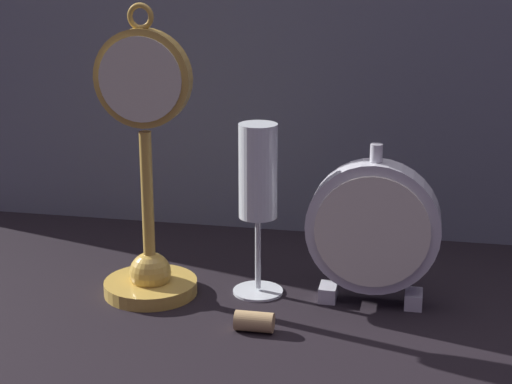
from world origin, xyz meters
TOP-DOWN VIEW (x-y plane):
  - ground_plane at (0.00, 0.00)m, footprint 4.00×4.00m
  - pocket_watch_on_stand at (-0.12, 0.06)m, footprint 0.11×0.11m
  - mantel_clock_silver at (0.13, 0.09)m, footprint 0.15×0.04m
  - champagne_flute at (-0.00, 0.09)m, footprint 0.06×0.06m
  - wine_cork at (0.02, -0.01)m, footprint 0.04×0.02m

SIDE VIEW (x-z plane):
  - ground_plane at x=0.00m, z-range 0.00..0.00m
  - wine_cork at x=0.02m, z-range 0.00..0.02m
  - mantel_clock_silver at x=0.13m, z-range 0.00..0.19m
  - pocket_watch_on_stand at x=-0.12m, z-range -0.05..0.29m
  - champagne_flute at x=0.00m, z-range 0.03..0.24m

